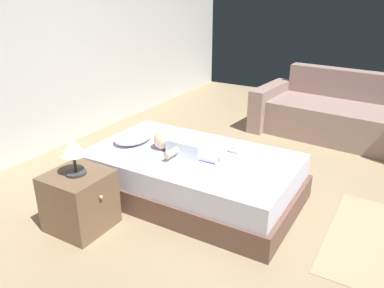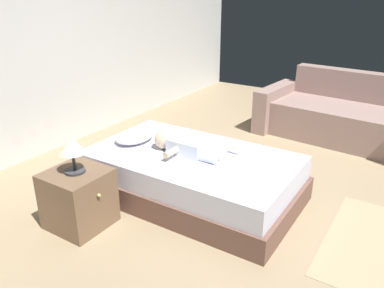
{
  "view_description": "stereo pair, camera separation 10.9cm",
  "coord_description": "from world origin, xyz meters",
  "px_view_note": "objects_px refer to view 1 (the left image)",
  "views": [
    {
      "loc": [
        -2.85,
        -0.65,
        1.82
      ],
      "look_at": [
        -0.16,
        0.94,
        0.52
      ],
      "focal_mm": 35.86,
      "sensor_mm": 36.0,
      "label": 1
    },
    {
      "loc": [
        -2.8,
        -0.74,
        1.82
      ],
      "look_at": [
        -0.16,
        0.94,
        0.52
      ],
      "focal_mm": 35.86,
      "sensor_mm": 36.0,
      "label": 2
    }
  ],
  "objects_px": {
    "toothbrush": "(189,142)",
    "couch": "(336,115)",
    "pillow": "(133,137)",
    "nightstand": "(80,201)",
    "bed": "(192,176)",
    "baby_bottle": "(234,150)",
    "lamp": "(73,149)",
    "baby": "(179,145)"
  },
  "relations": [
    {
      "from": "pillow",
      "to": "nightstand",
      "type": "relative_size",
      "value": 0.89
    },
    {
      "from": "baby",
      "to": "toothbrush",
      "type": "xyz_separation_m",
      "value": [
        0.24,
        0.04,
        -0.06
      ]
    },
    {
      "from": "nightstand",
      "to": "baby",
      "type": "bearing_deg",
      "value": -25.27
    },
    {
      "from": "couch",
      "to": "lamp",
      "type": "distance_m",
      "value": 3.46
    },
    {
      "from": "couch",
      "to": "nightstand",
      "type": "distance_m",
      "value": 3.44
    },
    {
      "from": "bed",
      "to": "pillow",
      "type": "height_order",
      "value": "pillow"
    },
    {
      "from": "pillow",
      "to": "couch",
      "type": "bearing_deg",
      "value": -31.76
    },
    {
      "from": "toothbrush",
      "to": "baby_bottle",
      "type": "bearing_deg",
      "value": -88.82
    },
    {
      "from": "baby",
      "to": "lamp",
      "type": "height_order",
      "value": "lamp"
    },
    {
      "from": "baby",
      "to": "nightstand",
      "type": "bearing_deg",
      "value": 154.73
    },
    {
      "from": "couch",
      "to": "bed",
      "type": "bearing_deg",
      "value": 160.77
    },
    {
      "from": "nightstand",
      "to": "baby_bottle",
      "type": "bearing_deg",
      "value": -37.02
    },
    {
      "from": "bed",
      "to": "couch",
      "type": "relative_size",
      "value": 0.94
    },
    {
      "from": "bed",
      "to": "couch",
      "type": "height_order",
      "value": "couch"
    },
    {
      "from": "toothbrush",
      "to": "nightstand",
      "type": "relative_size",
      "value": 0.27
    },
    {
      "from": "toothbrush",
      "to": "nightstand",
      "type": "xyz_separation_m",
      "value": [
        -1.09,
        0.36,
        -0.19
      ]
    },
    {
      "from": "pillow",
      "to": "baby",
      "type": "distance_m",
      "value": 0.52
    },
    {
      "from": "couch",
      "to": "baby",
      "type": "bearing_deg",
      "value": 158.31
    },
    {
      "from": "bed",
      "to": "baby",
      "type": "xyz_separation_m",
      "value": [
        -0.02,
        0.12,
        0.29
      ]
    },
    {
      "from": "toothbrush",
      "to": "pillow",
      "type": "bearing_deg",
      "value": 117.14
    },
    {
      "from": "bed",
      "to": "nightstand",
      "type": "relative_size",
      "value": 3.97
    },
    {
      "from": "couch",
      "to": "lamp",
      "type": "bearing_deg",
      "value": 157.33
    },
    {
      "from": "lamp",
      "to": "baby",
      "type": "bearing_deg",
      "value": -25.28
    },
    {
      "from": "bed",
      "to": "nightstand",
      "type": "distance_m",
      "value": 1.02
    },
    {
      "from": "baby_bottle",
      "to": "nightstand",
      "type": "bearing_deg",
      "value": 142.98
    },
    {
      "from": "nightstand",
      "to": "baby_bottle",
      "type": "relative_size",
      "value": 4.58
    },
    {
      "from": "lamp",
      "to": "baby_bottle",
      "type": "xyz_separation_m",
      "value": [
        1.1,
        -0.83,
        -0.23
      ]
    },
    {
      "from": "toothbrush",
      "to": "baby",
      "type": "bearing_deg",
      "value": -170.22
    },
    {
      "from": "bed",
      "to": "pillow",
      "type": "bearing_deg",
      "value": 92.59
    },
    {
      "from": "pillow",
      "to": "couch",
      "type": "height_order",
      "value": "couch"
    },
    {
      "from": "nightstand",
      "to": "baby_bottle",
      "type": "height_order",
      "value": "baby_bottle"
    },
    {
      "from": "toothbrush",
      "to": "lamp",
      "type": "distance_m",
      "value": 1.17
    },
    {
      "from": "baby",
      "to": "nightstand",
      "type": "height_order",
      "value": "baby"
    },
    {
      "from": "pillow",
      "to": "lamp",
      "type": "xyz_separation_m",
      "value": [
        -0.84,
        -0.12,
        0.21
      ]
    },
    {
      "from": "bed",
      "to": "pillow",
      "type": "distance_m",
      "value": 0.69
    },
    {
      "from": "baby_bottle",
      "to": "toothbrush",
      "type": "bearing_deg",
      "value": 91.18
    },
    {
      "from": "baby_bottle",
      "to": "bed",
      "type": "bearing_deg",
      "value": 126.43
    },
    {
      "from": "bed",
      "to": "baby",
      "type": "distance_m",
      "value": 0.31
    },
    {
      "from": "couch",
      "to": "nightstand",
      "type": "xyz_separation_m",
      "value": [
        -3.17,
        1.33,
        -0.04
      ]
    },
    {
      "from": "baby",
      "to": "lamp",
      "type": "bearing_deg",
      "value": 154.72
    },
    {
      "from": "toothbrush",
      "to": "couch",
      "type": "distance_m",
      "value": 2.3
    },
    {
      "from": "pillow",
      "to": "baby",
      "type": "bearing_deg",
      "value": -89.22
    }
  ]
}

